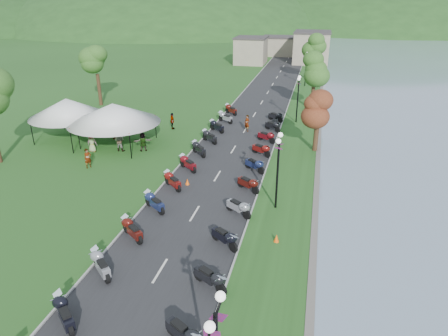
# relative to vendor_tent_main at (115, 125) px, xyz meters

# --- Properties ---
(road) EXTENTS (7.00, 120.00, 0.02)m
(road) POSITION_rel_vendor_tent_main_xyz_m (10.94, 13.34, -1.99)
(road) COLOR #29292B
(road) RESTS_ON ground
(hills_backdrop) EXTENTS (360.00, 120.00, 76.00)m
(hills_backdrop) POSITION_rel_vendor_tent_main_xyz_m (10.94, 173.34, -2.00)
(hills_backdrop) COLOR #285621
(hills_backdrop) RESTS_ON ground
(far_building) EXTENTS (18.00, 16.00, 5.00)m
(far_building) POSITION_rel_vendor_tent_main_xyz_m (8.94, 58.34, 0.50)
(far_building) COLOR gray
(far_building) RESTS_ON ground
(moto_row_left) EXTENTS (2.60, 42.97, 1.10)m
(moto_row_left) POSITION_rel_vendor_tent_main_xyz_m (8.29, -7.46, -1.45)
(moto_row_left) COLOR #331411
(moto_row_left) RESTS_ON ground
(moto_row_right) EXTENTS (2.60, 34.46, 1.10)m
(moto_row_right) POSITION_rel_vendor_tent_main_xyz_m (13.65, -4.79, -1.45)
(moto_row_right) COLOR #331411
(moto_row_right) RESTS_ON ground
(vendor_tent_main) EXTENTS (5.63, 5.63, 4.00)m
(vendor_tent_main) POSITION_rel_vendor_tent_main_xyz_m (0.00, 0.00, 0.00)
(vendor_tent_main) COLOR white
(vendor_tent_main) RESTS_ON ground
(vendor_tent_side) EXTENTS (4.86, 4.86, 4.00)m
(vendor_tent_side) POSITION_rel_vendor_tent_main_xyz_m (-5.23, 0.72, 0.00)
(vendor_tent_side) COLOR white
(vendor_tent_side) RESTS_ON ground
(tree_lakeside) EXTENTS (2.27, 2.27, 6.30)m
(tree_lakeside) POSITION_rel_vendor_tent_main_xyz_m (18.19, 2.82, 1.15)
(tree_lakeside) COLOR #3E7528
(tree_lakeside) RESTS_ON ground
(pedestrian_a) EXTENTS (0.69, 0.74, 1.64)m
(pedestrian_a) POSITION_rel_vendor_tent_main_xyz_m (0.28, -5.43, -2.00)
(pedestrian_a) COLOR slate
(pedestrian_a) RESTS_ON ground
(pedestrian_b) EXTENTS (0.96, 0.54, 1.95)m
(pedestrian_b) POSITION_rel_vendor_tent_main_xyz_m (0.99, -1.28, -2.00)
(pedestrian_b) COLOR slate
(pedestrian_b) RESTS_ON ground
(pedestrian_c) EXTENTS (1.12, 1.22, 1.82)m
(pedestrian_c) POSITION_rel_vendor_tent_main_xyz_m (-1.10, 1.55, -2.00)
(pedestrian_c) COLOR slate
(pedestrian_c) RESTS_ON ground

